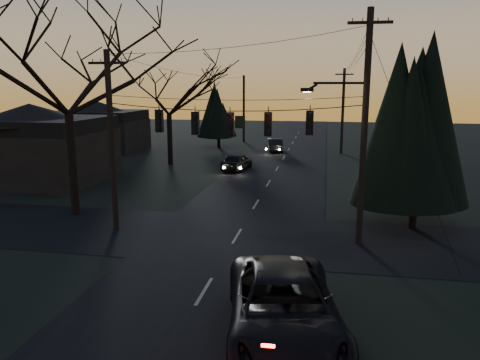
% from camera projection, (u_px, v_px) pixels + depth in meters
% --- Properties ---
extents(ground_plane, '(160.00, 160.00, 0.00)m').
position_uv_depth(ground_plane, '(165.00, 357.00, 12.12)').
color(ground_plane, black).
extents(main_road, '(8.00, 120.00, 0.02)m').
position_uv_depth(main_road, '(265.00, 190.00, 31.39)').
color(main_road, black).
rests_on(main_road, ground).
extents(cross_road, '(60.00, 7.00, 0.02)m').
position_uv_depth(cross_road, '(237.00, 236.00, 21.75)').
color(cross_road, black).
rests_on(cross_road, ground).
extents(utility_pole_right, '(5.00, 0.30, 10.00)m').
position_uv_depth(utility_pole_right, '(358.00, 244.00, 20.78)').
color(utility_pole_right, black).
rests_on(utility_pole_right, ground).
extents(utility_pole_left, '(1.80, 0.30, 8.50)m').
position_uv_depth(utility_pole_left, '(116.00, 229.00, 22.82)').
color(utility_pole_left, black).
rests_on(utility_pole_left, ground).
extents(utility_pole_far_r, '(1.80, 0.30, 8.50)m').
position_uv_depth(utility_pole_far_r, '(341.00, 153.00, 47.76)').
color(utility_pole_far_r, black).
rests_on(utility_pole_far_r, ground).
extents(utility_pole_far_l, '(0.30, 0.30, 8.00)m').
position_uv_depth(utility_pole_far_l, '(244.00, 142.00, 57.50)').
color(utility_pole_far_l, black).
rests_on(utility_pole_far_l, ground).
extents(span_signal_assembly, '(11.50, 0.44, 1.55)m').
position_uv_depth(span_signal_assembly, '(231.00, 123.00, 20.73)').
color(span_signal_assembly, black).
rests_on(span_signal_assembly, ground).
extents(bare_tree_left, '(10.46, 10.46, 10.84)m').
position_uv_depth(bare_tree_left, '(66.00, 72.00, 24.03)').
color(bare_tree_left, black).
rests_on(bare_tree_left, ground).
extents(evergreen_right, '(4.91, 4.91, 8.70)m').
position_uv_depth(evergreen_right, '(420.00, 128.00, 22.04)').
color(evergreen_right, black).
rests_on(evergreen_right, ground).
extents(bare_tree_dist, '(7.40, 7.40, 8.72)m').
position_uv_depth(bare_tree_dist, '(168.00, 94.00, 40.13)').
color(bare_tree_dist, black).
rests_on(bare_tree_dist, ground).
extents(evergreen_dist, '(3.52, 3.52, 6.55)m').
position_uv_depth(evergreen_dist, '(219.00, 113.00, 51.48)').
color(evergreen_dist, black).
rests_on(evergreen_dist, ground).
extents(house_left_near, '(10.00, 8.00, 5.60)m').
position_uv_depth(house_left_near, '(32.00, 143.00, 33.83)').
color(house_left_near, black).
rests_on(house_left_near, ground).
extents(house_left_far, '(9.00, 7.00, 5.20)m').
position_uv_depth(house_left_far, '(98.00, 126.00, 49.82)').
color(house_left_far, black).
rests_on(house_left_far, ground).
extents(suv_near, '(4.15, 6.99, 1.82)m').
position_uv_depth(suv_near, '(283.00, 309.00, 12.82)').
color(suv_near, black).
rests_on(suv_near, ground).
extents(sedan_oncoming_a, '(2.24, 4.35, 1.42)m').
position_uv_depth(sedan_oncoming_a, '(237.00, 162.00, 38.34)').
color(sedan_oncoming_a, black).
rests_on(sedan_oncoming_a, ground).
extents(sedan_oncoming_b, '(2.08, 4.30, 1.36)m').
position_uv_depth(sedan_oncoming_b, '(275.00, 145.00, 48.93)').
color(sedan_oncoming_b, black).
rests_on(sedan_oncoming_b, ground).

